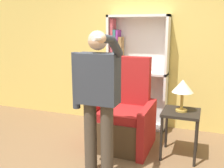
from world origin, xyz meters
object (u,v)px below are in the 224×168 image
bookcase (131,73)px  side_table (181,119)px  person_standing (98,95)px  table_lamp (183,87)px  armchair (124,119)px

bookcase → side_table: bookcase is taller
bookcase → person_standing: bearing=-86.3°
table_lamp → person_standing: bearing=-136.9°
table_lamp → armchair: bearing=174.3°
side_table → table_lamp: size_ratio=1.51×
side_table → table_lamp: 0.43m
bookcase → armchair: size_ratio=1.48×
armchair → person_standing: 1.07m
armchair → table_lamp: size_ratio=3.06×
person_standing → table_lamp: (0.86, 0.81, -0.02)m
armchair → table_lamp: bearing=-5.7°
side_table → table_lamp: (-0.00, 0.00, 0.43)m
armchair → side_table: 0.84m
person_standing → armchair: bearing=87.5°
side_table → table_lamp: bearing=161.6°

